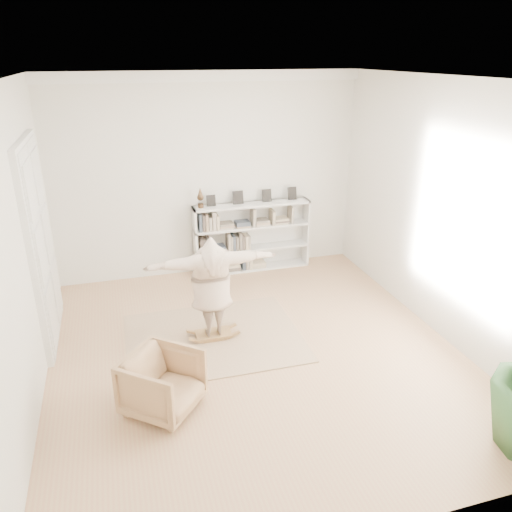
{
  "coord_description": "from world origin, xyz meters",
  "views": [
    {
      "loc": [
        -1.65,
        -5.69,
        3.87
      ],
      "look_at": [
        0.12,
        0.4,
        1.28
      ],
      "focal_mm": 35.0,
      "sensor_mm": 36.0,
      "label": 1
    }
  ],
  "objects_px": {
    "bookshelf": "(252,237)",
    "armchair": "(163,383)",
    "person": "(211,284)",
    "rocker_board": "(213,334)"
  },
  "relations": [
    {
      "from": "person",
      "to": "bookshelf",
      "type": "bearing_deg",
      "value": -117.76
    },
    {
      "from": "bookshelf",
      "to": "armchair",
      "type": "distance_m",
      "value": 4.23
    },
    {
      "from": "armchair",
      "to": "person",
      "type": "bearing_deg",
      "value": 7.61
    },
    {
      "from": "bookshelf",
      "to": "armchair",
      "type": "xyz_separation_m",
      "value": [
        -2.1,
        -3.66,
        -0.28
      ]
    },
    {
      "from": "armchair",
      "to": "bookshelf",
      "type": "bearing_deg",
      "value": 10.14
    },
    {
      "from": "bookshelf",
      "to": "person",
      "type": "xyz_separation_m",
      "value": [
        -1.23,
        -2.29,
        0.24
      ]
    },
    {
      "from": "bookshelf",
      "to": "armchair",
      "type": "height_order",
      "value": "bookshelf"
    },
    {
      "from": "armchair",
      "to": "rocker_board",
      "type": "bearing_deg",
      "value": 7.61
    },
    {
      "from": "rocker_board",
      "to": "person",
      "type": "height_order",
      "value": "person"
    },
    {
      "from": "person",
      "to": "rocker_board",
      "type": "bearing_deg",
      "value": -179.52
    }
  ]
}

